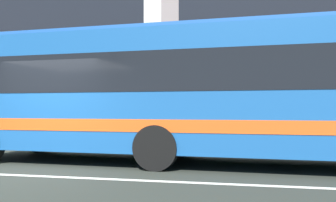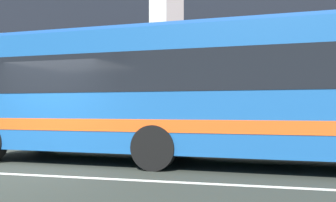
# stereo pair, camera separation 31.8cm
# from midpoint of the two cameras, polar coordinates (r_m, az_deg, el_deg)

# --- Properties ---
(ground_plane) EXTENTS (160.00, 160.00, 0.00)m
(ground_plane) POSITION_cam_midpoint_polar(r_m,az_deg,el_deg) (8.55, -20.83, -10.20)
(ground_plane) COLOR #2C312A
(lane_centre_line) EXTENTS (60.00, 0.16, 0.01)m
(lane_centre_line) POSITION_cam_midpoint_polar(r_m,az_deg,el_deg) (8.55, -20.83, -10.17)
(lane_centre_line) COLOR silver
(lane_centre_line) RESTS_ON ground_plane
(hedge_row_far) EXTENTS (13.55, 1.10, 1.15)m
(hedge_row_far) POSITION_cam_midpoint_polar(r_m,az_deg,el_deg) (12.89, 9.11, -4.59)
(hedge_row_far) COLOR #25641C
(hedge_row_far) RESTS_ON ground_plane
(apartment_block_left) EXTENTS (19.85, 8.62, 10.60)m
(apartment_block_left) POSITION_cam_midpoint_polar(r_m,az_deg,el_deg) (25.07, -19.93, 7.99)
(apartment_block_left) COLOR silver
(apartment_block_left) RESTS_ON ground_plane
(transit_bus) EXTENTS (12.55, 3.15, 3.29)m
(transit_bus) POSITION_cam_midpoint_polar(r_m,az_deg,el_deg) (9.32, 5.78, 1.66)
(transit_bus) COLOR #184D8F
(transit_bus) RESTS_ON ground_plane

